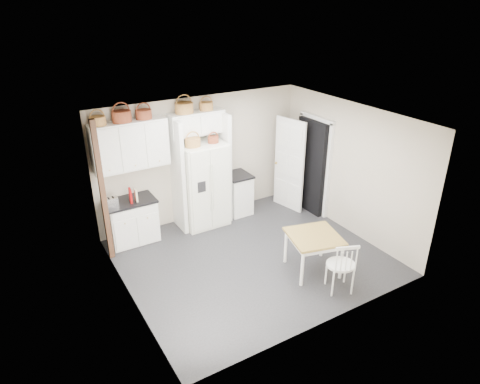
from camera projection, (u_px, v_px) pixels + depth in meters
floor at (252, 257)px, 7.88m from camera, size 4.50×4.50×0.00m
ceiling at (253, 120)px, 6.78m from camera, size 4.50×4.50×0.00m
wall_back at (201, 159)px, 8.89m from camera, size 4.50×0.00×4.50m
wall_left at (123, 227)px, 6.29m from camera, size 0.00×4.00×4.00m
wall_right at (349, 169)px, 8.38m from camera, size 0.00×4.00×4.00m
refrigerator at (203, 184)px, 8.72m from camera, size 0.91×0.73×1.76m
base_cab_left at (132, 222)px, 8.25m from camera, size 0.90×0.57×0.84m
base_cab_right at (237, 194)px, 9.35m from camera, size 0.49×0.59×0.86m
dining_table at (313, 253)px, 7.39m from camera, size 1.02×1.02×0.70m
windsor_chair at (341, 264)px, 6.84m from camera, size 0.60×0.57×0.96m
counter_left at (130, 201)px, 8.07m from camera, size 0.94×0.61×0.04m
counter_right at (237, 175)px, 9.16m from camera, size 0.53×0.63×0.04m
toaster at (111, 202)px, 7.81m from camera, size 0.26×0.17×0.17m
cookbook_red at (130, 196)px, 7.95m from camera, size 0.06×0.18×0.27m
cookbook_cream at (136, 195)px, 8.00m from camera, size 0.05×0.16×0.23m
basket_upper_a at (98, 121)px, 7.35m from camera, size 0.28×0.28×0.16m
basket_upper_b at (122, 116)px, 7.53m from camera, size 0.34×0.34×0.20m
basket_upper_c at (144, 114)px, 7.73m from camera, size 0.29×0.29×0.17m
basket_bridge_a at (184, 108)px, 8.09m from camera, size 0.36×0.36×0.20m
basket_bridge_b at (206, 106)px, 8.32m from camera, size 0.27×0.27×0.16m
basket_fridge_a at (193, 142)px, 8.14m from camera, size 0.30×0.30×0.16m
basket_fridge_b at (213, 140)px, 8.35m from camera, size 0.22×0.22×0.12m
upper_cabinet at (130, 145)px, 7.81m from camera, size 1.40×0.34×0.90m
bridge_cabinet at (196, 123)px, 8.34m from camera, size 1.12×0.34×0.45m
fridge_panel_left at (178, 176)px, 8.41m from camera, size 0.08×0.60×2.30m
fridge_panel_right at (223, 167)px, 8.89m from camera, size 0.08×0.60×2.30m
trim_post at (103, 193)px, 7.36m from camera, size 0.09×0.09×2.60m
doorway_void at (312, 167)px, 9.23m from camera, size 0.18×0.85×2.05m
door_slab at (289, 165)px, 9.32m from camera, size 0.21×0.79×2.05m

